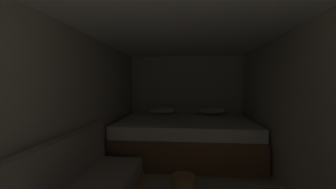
% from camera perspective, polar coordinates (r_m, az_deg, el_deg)
% --- Properties ---
extents(wall_back, '(2.65, 0.05, 2.00)m').
position_cam_1_polar(wall_back, '(4.97, 4.88, -1.38)').
color(wall_back, beige).
rests_on(wall_back, ground).
extents(wall_left, '(0.05, 5.12, 2.00)m').
position_cam_1_polar(wall_left, '(2.76, -24.18, -4.76)').
color(wall_left, beige).
rests_on(wall_left, ground).
extents(wall_right, '(0.05, 5.12, 2.00)m').
position_cam_1_polar(wall_right, '(2.70, 33.04, -5.11)').
color(wall_right, beige).
rests_on(wall_right, ground).
extents(ceiling_slab, '(2.65, 5.12, 0.05)m').
position_cam_1_polar(ceiling_slab, '(2.47, 4.16, 18.65)').
color(ceiling_slab, white).
rests_on(ceiling_slab, wall_left).
extents(bed, '(2.43, 1.75, 0.87)m').
position_cam_1_polar(bed, '(4.14, 4.67, -11.23)').
color(bed, brown).
rests_on(bed, ground).
extents(wicker_basket, '(0.28, 0.28, 0.25)m').
position_cam_1_polar(wicker_basket, '(2.82, 4.22, -22.93)').
color(wicker_basket, olive).
rests_on(wicker_basket, ground).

